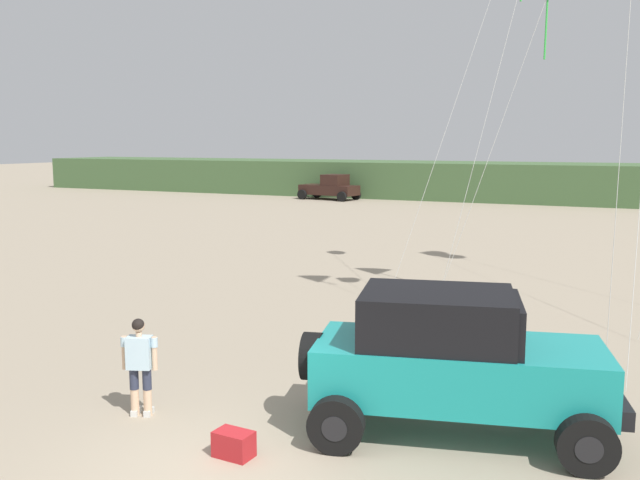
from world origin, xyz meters
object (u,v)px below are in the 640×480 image
(person_watching, at_px, (140,361))
(distant_pickup, at_px, (330,188))
(cooler_box, at_px, (234,444))
(jeep, at_px, (454,359))

(person_watching, relative_size, distant_pickup, 0.34)
(person_watching, height_order, distant_pickup, distant_pickup)
(person_watching, xyz_separation_m, distant_pickup, (-14.52, 40.76, 0.00))
(person_watching, relative_size, cooler_box, 2.98)
(jeep, distance_m, distant_pickup, 43.83)
(jeep, relative_size, cooler_box, 8.96)
(cooler_box, bearing_deg, jeep, 42.81)
(person_watching, bearing_deg, jeep, 16.77)
(person_watching, xyz_separation_m, cooler_box, (2.21, -0.67, -0.75))
(jeep, distance_m, cooler_box, 3.59)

